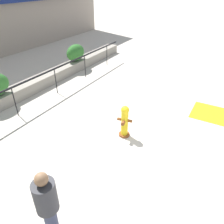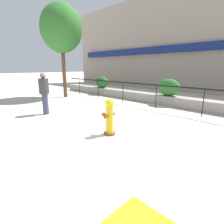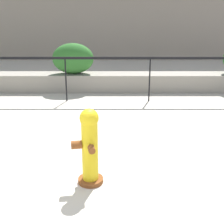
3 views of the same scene
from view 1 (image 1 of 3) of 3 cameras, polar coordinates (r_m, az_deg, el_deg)
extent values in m
plane|color=beige|center=(6.26, 7.05, -12.80)|extent=(120.00, 120.00, 0.00)
cube|color=black|center=(8.37, -24.85, 5.76)|extent=(15.00, 0.05, 0.06)
cylinder|color=black|center=(8.60, -24.05, 2.50)|extent=(0.04, 0.04, 1.15)
cylinder|color=black|center=(9.83, -14.47, 7.85)|extent=(0.04, 0.04, 1.15)
cylinder|color=black|center=(11.34, -7.06, 11.76)|extent=(0.04, 0.04, 1.15)
cylinder|color=black|center=(13.02, -1.35, 14.57)|extent=(0.04, 0.04, 1.15)
ellipsoid|color=#2D6B28|center=(12.39, -9.51, 15.03)|extent=(1.23, 0.70, 0.87)
cylinder|color=brown|center=(7.13, 3.20, -5.84)|extent=(0.41, 0.41, 0.06)
cylinder|color=gold|center=(6.87, 3.31, -2.82)|extent=(0.26, 0.26, 0.85)
sphere|color=gold|center=(6.61, 3.43, 0.55)|extent=(0.25, 0.25, 0.25)
cylinder|color=brown|center=(6.66, 2.91, -2.92)|extent=(0.16, 0.14, 0.11)
cylinder|color=brown|center=(6.85, 1.94, -1.85)|extent=(0.11, 0.14, 0.09)
cylinder|color=brown|center=(6.77, 4.74, -2.36)|extent=(0.11, 0.14, 0.09)
cylinder|color=#383D56|center=(4.72, -15.45, -26.11)|extent=(0.31, 0.31, 0.88)
cylinder|color=#333338|center=(4.12, -16.99, -20.39)|extent=(0.51, 0.51, 0.62)
sphere|color=#8C6647|center=(3.80, -18.01, -16.37)|extent=(0.23, 0.23, 0.23)
cube|color=gold|center=(9.04, 24.39, -0.33)|extent=(1.36, 1.36, 0.01)
camera|label=2|loc=(9.02, 35.19, 10.40)|focal=28.00mm
camera|label=3|loc=(5.93, 40.86, 3.69)|focal=50.00mm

